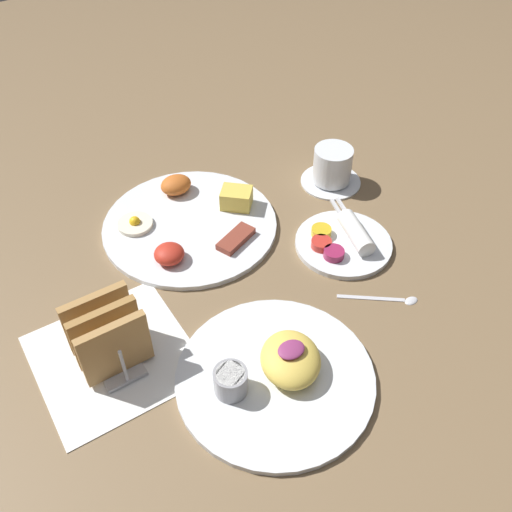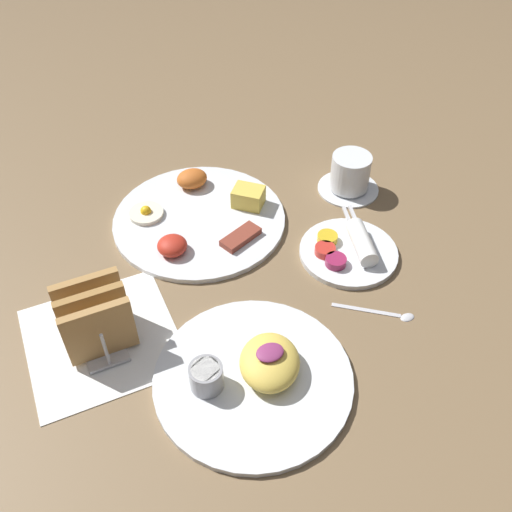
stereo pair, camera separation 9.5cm
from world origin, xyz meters
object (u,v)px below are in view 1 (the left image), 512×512
Objects in this scene: toast_rack at (107,336)px; plate_foreground at (276,373)px; plate_condiments at (344,241)px; coffee_cup at (332,168)px; plate_breakfast at (190,222)px.

plate_foreground is at bearing -41.38° from toast_rack.
toast_rack is (-0.44, -0.01, 0.04)m from plate_condiments.
toast_rack is (-0.18, 0.16, 0.04)m from plate_foreground.
plate_condiments is 0.19m from coffee_cup.
toast_rack reaches higher than coffee_cup.
plate_condiments is (0.21, -0.19, 0.00)m from plate_breakfast.
coffee_cup is at bearing 42.70° from plate_foreground.
plate_condiments is at bearing 32.81° from plate_foreground.
plate_foreground is 2.38× the size of coffee_cup.
plate_condiments is 0.31m from plate_foreground.
plate_breakfast is 2.75× the size of toast_rack.
plate_foreground reaches higher than plate_breakfast.
coffee_cup is at bearing -6.53° from plate_breakfast.
coffee_cup is (0.09, 0.16, 0.02)m from plate_condiments.
coffee_cup reaches higher than plate_condiments.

